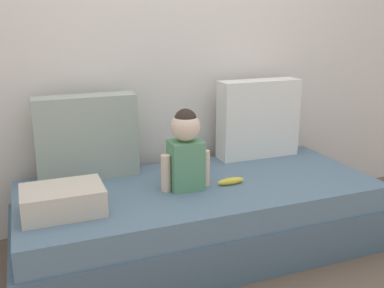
{
  "coord_description": "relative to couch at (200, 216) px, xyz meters",
  "views": [
    {
      "loc": [
        -0.93,
        -2.24,
        1.36
      ],
      "look_at": [
        -0.05,
        0.0,
        0.66
      ],
      "focal_mm": 41.12,
      "sensor_mm": 36.0,
      "label": 1
    }
  ],
  "objects": [
    {
      "name": "banana",
      "position": [
        0.17,
        -0.07,
        0.23
      ],
      "size": [
        0.17,
        0.05,
        0.04
      ],
      "primitive_type": "ellipsoid",
      "rotation": [
        0.0,
        0.0,
        0.02
      ],
      "color": "yellow",
      "rests_on": "couch"
    },
    {
      "name": "throw_pillow_right",
      "position": [
        0.59,
        0.36,
        0.48
      ],
      "size": [
        0.57,
        0.16,
        0.54
      ],
      "primitive_type": "cube",
      "color": "silver",
      "rests_on": "couch"
    },
    {
      "name": "folded_blanket",
      "position": [
        -0.79,
        -0.12,
        0.28
      ],
      "size": [
        0.4,
        0.28,
        0.14
      ],
      "primitive_type": "cube",
      "color": "beige",
      "rests_on": "couch"
    },
    {
      "name": "couch",
      "position": [
        0.0,
        0.0,
        0.0
      ],
      "size": [
        2.14,
        0.93,
        0.41
      ],
      "color": "#495F70",
      "rests_on": "ground"
    },
    {
      "name": "ground_plane",
      "position": [
        0.0,
        0.0,
        -0.2
      ],
      "size": [
        12.0,
        12.0,
        0.0
      ],
      "primitive_type": "plane",
      "color": "brown"
    },
    {
      "name": "back_wall",
      "position": [
        0.0,
        0.59,
        0.9
      ],
      "size": [
        5.34,
        0.1,
        2.21
      ],
      "primitive_type": "cube",
      "color": "silver",
      "rests_on": "ground"
    },
    {
      "name": "throw_pillow_left",
      "position": [
        -0.59,
        0.36,
        0.46
      ],
      "size": [
        0.6,
        0.16,
        0.5
      ],
      "primitive_type": "cube",
      "color": "#99A393",
      "rests_on": "couch"
    },
    {
      "name": "toddler",
      "position": [
        -0.1,
        -0.03,
        0.44
      ],
      "size": [
        0.29,
        0.16,
        0.46
      ],
      "color": "#568E66",
      "rests_on": "couch"
    }
  ]
}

